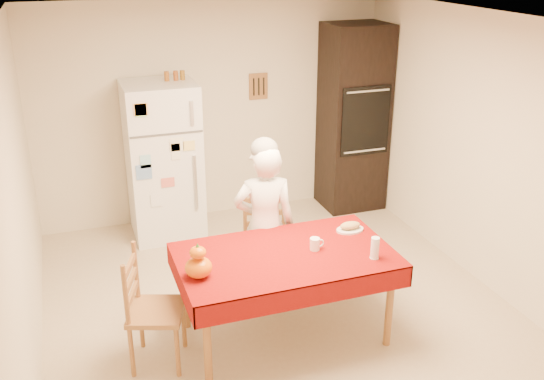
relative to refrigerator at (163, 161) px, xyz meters
name	(u,v)px	position (x,y,z in m)	size (l,w,h in m)	color
floor	(279,309)	(0.65, -1.88, -0.85)	(4.50, 4.50, 0.00)	tan
room_shell	(280,135)	(0.65, -1.88, 0.77)	(4.02, 4.52, 2.51)	beige
refrigerator	(163,161)	(0.00, 0.00, 0.00)	(0.75, 0.74, 1.70)	white
oven_cabinet	(353,118)	(2.28, 0.05, 0.25)	(0.70, 0.62, 2.20)	black
dining_table	(285,262)	(0.56, -2.26, -0.16)	(1.70, 1.00, 0.76)	brown
chair_far	(265,238)	(0.66, -1.46, -0.34)	(0.52, 0.51, 0.95)	brown
chair_left	(147,305)	(-0.53, -2.23, -0.34)	(0.51, 0.53, 0.95)	brown
seated_woman	(265,226)	(0.59, -1.68, -0.11)	(0.54, 0.36, 1.49)	white
coffee_mug	(315,244)	(0.81, -2.27, -0.04)	(0.08, 0.08, 0.10)	white
pumpkin_lower	(199,267)	(-0.16, -2.37, -0.01)	(0.20, 0.20, 0.15)	#D63E05
pumpkin_upper	(198,253)	(-0.16, -2.37, 0.11)	(0.12, 0.12, 0.09)	#E05405
wine_glass	(375,248)	(1.19, -2.55, 0.00)	(0.07, 0.07, 0.18)	white
bread_plate	(350,230)	(1.23, -2.05, -0.08)	(0.24, 0.24, 0.02)	silver
bread_loaf	(350,225)	(1.23, -2.05, -0.04)	(0.18, 0.10, 0.06)	tan
spice_jar_left	(167,76)	(0.10, 0.05, 0.90)	(0.05, 0.05, 0.10)	#92521A
spice_jar_mid	(176,76)	(0.20, 0.05, 0.90)	(0.05, 0.05, 0.10)	brown
spice_jar_right	(182,75)	(0.27, 0.05, 0.90)	(0.05, 0.05, 0.10)	brown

